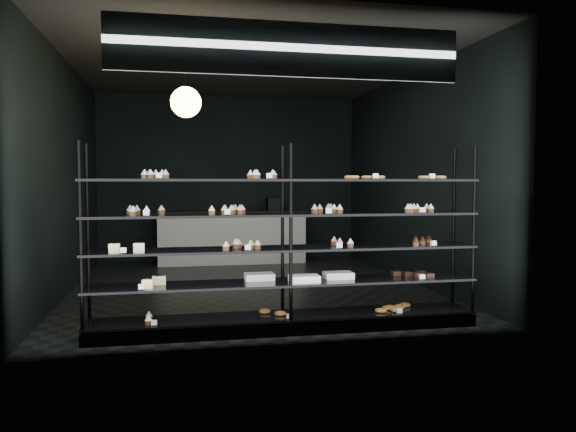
% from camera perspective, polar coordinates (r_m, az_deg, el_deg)
% --- Properties ---
extents(room, '(5.01, 6.01, 3.20)m').
position_cam_1_polar(room, '(8.13, -3.98, 3.95)').
color(room, black).
rests_on(room, ground).
extents(display_shelf, '(4.00, 0.50, 1.91)m').
position_cam_1_polar(display_shelf, '(5.78, -0.42, -5.50)').
color(display_shelf, black).
rests_on(display_shelf, room).
extents(signage, '(3.30, 0.05, 0.50)m').
position_cam_1_polar(signage, '(5.38, 0.12, 16.56)').
color(signage, '#0B1539').
rests_on(signage, room).
extents(pendant_lamp, '(0.35, 0.35, 0.91)m').
position_cam_1_polar(pendant_lamp, '(6.69, -10.34, 11.31)').
color(pendant_lamp, black).
rests_on(pendant_lamp, room).
extents(service_counter, '(2.84, 0.65, 1.23)m').
position_cam_1_polar(service_counter, '(10.66, -5.67, -2.08)').
color(service_counter, beige).
rests_on(service_counter, room).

